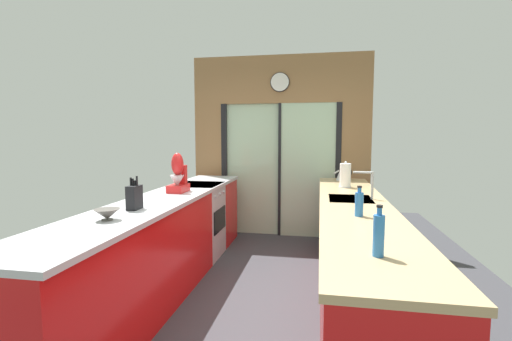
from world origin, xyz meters
TOP-DOWN VIEW (x-y plane):
  - ground_plane at (0.00, 0.60)m, footprint 5.04×7.60m
  - back_wall_unit at (0.00, 2.40)m, footprint 2.64×0.12m
  - left_counter_run at (-0.91, 0.13)m, footprint 0.62×3.80m
  - right_counter_run at (0.91, 0.30)m, footprint 0.62×3.80m
  - sink_faucet at (1.06, 0.55)m, footprint 0.19×0.02m
  - oven_range at (-0.91, 1.25)m, footprint 0.60×0.60m
  - mixing_bowl at (-0.89, -0.67)m, footprint 0.18×0.18m
  - knife_block at (-0.89, -0.29)m, footprint 0.08×0.14m
  - stand_mixer at (-0.89, 0.63)m, footprint 0.17×0.27m
  - kettle at (0.89, 1.97)m, footprint 0.24×0.15m
  - soap_bottle_near at (0.89, -1.12)m, footprint 0.06×0.06m
  - soap_bottle_far at (0.89, -0.21)m, footprint 0.06×0.06m
  - paper_towel_roll at (0.89, 1.30)m, footprint 0.15×0.15m

SIDE VIEW (x-z plane):
  - ground_plane at x=0.00m, z-range -0.02..0.00m
  - oven_range at x=-0.91m, z-range 0.00..0.92m
  - right_counter_run at x=0.91m, z-range 0.00..0.92m
  - left_counter_run at x=-0.91m, z-range 0.01..0.93m
  - mixing_bowl at x=-0.89m, z-range 0.92..1.01m
  - soap_bottle_far at x=0.89m, z-range 0.90..1.13m
  - kettle at x=0.89m, z-range 0.91..1.13m
  - knife_block at x=-0.89m, z-range 0.88..1.16m
  - soap_bottle_near at x=0.89m, z-range 0.90..1.16m
  - paper_towel_roll at x=0.89m, z-range 0.90..1.21m
  - stand_mixer at x=-0.89m, z-range 0.87..1.29m
  - sink_faucet at x=1.06m, z-range 0.96..1.23m
  - back_wall_unit at x=0.00m, z-range 0.17..2.87m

